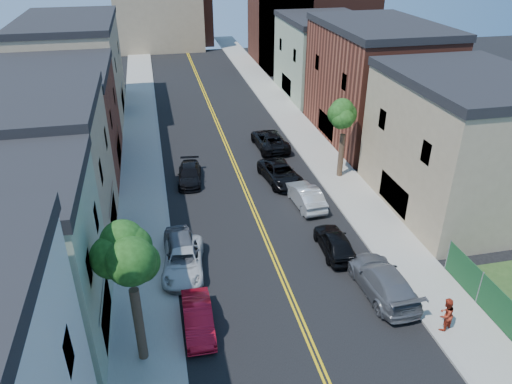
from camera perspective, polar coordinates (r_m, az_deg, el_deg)
sidewalk_left at (r=46.39m, az=-13.53°, el=5.39°), size 3.20×100.00×0.15m
sidewalk_right at (r=48.47m, az=5.52°, el=7.07°), size 3.20×100.00×0.15m
curb_left at (r=46.37m, az=-11.37°, el=5.61°), size 0.30×100.00×0.15m
curb_right at (r=47.99m, az=3.51°, el=6.93°), size 0.30×100.00×0.15m
bldg_left_tan_near at (r=31.81m, az=-25.23°, el=1.17°), size 9.00×10.00×9.00m
bldg_left_brick at (r=41.95m, az=-22.47°, el=7.29°), size 9.00×12.00×8.00m
bldg_left_tan_far at (r=55.01m, az=-20.66°, el=13.13°), size 9.00×16.00×9.50m
bldg_right_tan at (r=36.14m, az=22.89°, el=4.82°), size 9.00×12.00×9.00m
bldg_right_brick at (r=47.36m, az=13.76°, el=12.18°), size 9.00×14.00×10.00m
bldg_right_palegrn at (r=60.04m, az=7.96°, el=15.30°), size 9.00×12.00×8.50m
church at (r=74.26m, az=5.83°, el=20.26°), size 16.20×14.20×22.60m
backdrop_left at (r=85.74m, az=-11.45°, el=20.13°), size 14.00×8.00×12.00m
backdrop_center at (r=90.02m, az=-8.80°, el=20.07°), size 10.00×8.00×10.00m
tree_left_mid at (r=20.27m, az=-14.99°, el=-5.68°), size 5.20×5.20×9.29m
tree_right_far at (r=37.75m, az=10.51°, el=9.63°), size 4.40×4.40×8.03m
red_sedan at (r=24.99m, az=-6.84°, el=-14.55°), size 1.46×4.07×1.34m
white_pickup at (r=28.71m, az=-8.57°, el=-8.08°), size 2.86×5.22×1.38m
grey_car_left at (r=29.42m, az=-8.74°, el=-6.82°), size 2.19×4.85×1.62m
black_car_left at (r=38.67m, az=-7.84°, el=2.09°), size 2.28×4.58×1.28m
grey_car_right at (r=27.69m, az=14.69°, el=-10.04°), size 2.50×5.76×1.65m
black_car_right at (r=30.30m, az=9.30°, el=-5.86°), size 1.89×4.40×1.48m
silver_car_right at (r=35.11m, az=5.85°, el=-0.43°), size 1.96×4.74×1.53m
dark_car_right_far at (r=44.48m, az=1.64°, el=6.16°), size 2.81×5.70×1.56m
black_suv_lane at (r=38.31m, az=2.90°, el=2.21°), size 3.03×5.45×1.44m
pedestrian_right at (r=26.14m, az=21.47°, el=-13.28°), size 1.10×1.01×1.84m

